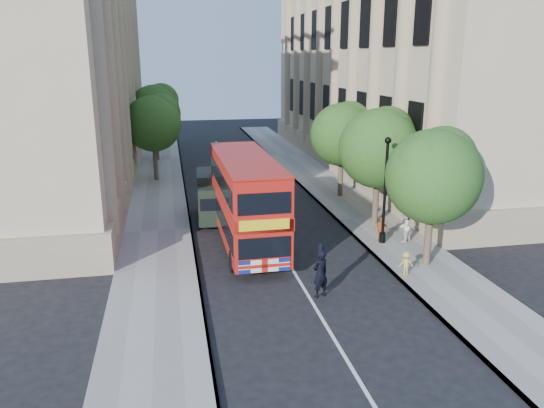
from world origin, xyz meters
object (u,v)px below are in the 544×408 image
box_van (215,198)px  police_constable (320,274)px  double_decker_bus (246,198)px  lamp_post (385,195)px  woman_pedestrian (405,226)px

box_van → police_constable: (3.03, -10.68, -0.33)m
double_decker_bus → police_constable: double_decker_bus is taller
double_decker_bus → police_constable: (1.89, -6.29, -1.40)m
lamp_post → box_van: bearing=143.3°
police_constable → woman_pedestrian: bearing=-161.6°
box_van → double_decker_bus: bearing=-72.9°
police_constable → woman_pedestrian: police_constable is taller
box_van → police_constable: size_ratio=2.46×
double_decker_bus → box_van: 4.65m
lamp_post → box_van: (-7.62, 5.68, -1.23)m
box_van → police_constable: box_van is taller
double_decker_bus → police_constable: size_ratio=4.89×
double_decker_bus → police_constable: bearing=-74.0°
lamp_post → woman_pedestrian: 1.95m
police_constable → lamp_post: bearing=-155.0°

